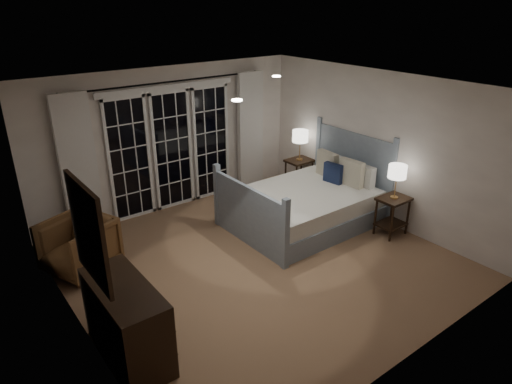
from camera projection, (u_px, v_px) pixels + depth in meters
floor at (258, 261)px, 6.64m from camera, size 5.00×5.00×0.00m
ceiling at (258, 88)px, 5.66m from camera, size 5.00×5.00×0.00m
wall_left at (68, 235)px, 4.75m from camera, size 0.02×5.00×2.50m
wall_right at (377, 147)px, 7.54m from camera, size 0.02×5.00×2.50m
wall_back at (171, 139)px, 7.97m from camera, size 5.00×0.02×2.50m
wall_front at (418, 259)px, 4.32m from camera, size 5.00×0.02×2.50m
french_doors at (172, 148)px, 8.01m from camera, size 2.50×0.04×2.20m
curtain_rod at (169, 82)px, 7.51m from camera, size 3.50×0.03×0.03m
curtain_left at (78, 166)px, 7.01m from camera, size 0.55×0.10×2.25m
curtain_right at (250, 131)px, 8.85m from camera, size 0.55×0.10×2.25m
downlight_a at (276, 76)px, 6.54m from camera, size 0.12×0.12×0.01m
downlight_b at (237, 100)px, 5.03m from camera, size 0.12×0.12×0.01m
bed at (307, 204)px, 7.65m from camera, size 2.37×1.71×1.39m
nightstand_left at (392, 210)px, 7.24m from camera, size 0.49×0.39×0.64m
nightstand_right at (299, 170)px, 8.90m from camera, size 0.49×0.39×0.64m
lamp_left at (397, 172)px, 6.99m from camera, size 0.28×0.28×0.54m
lamp_right at (300, 136)px, 8.63m from camera, size 0.30×0.30×0.58m
armchair at (79, 246)px, 6.28m from camera, size 1.09×1.08×0.77m
dresser at (127, 321)px, 4.74m from camera, size 0.52×1.22×0.86m
mirror at (89, 233)px, 4.17m from camera, size 0.05×0.85×1.00m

